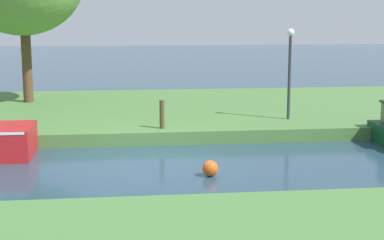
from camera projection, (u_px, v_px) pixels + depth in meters
name	position (u px, v px, depth m)	size (l,w,h in m)	color
ground_plane	(149.00, 163.00, 15.03)	(120.00, 120.00, 0.00)	#254053
riverbank_far	(141.00, 112.00, 21.83)	(72.00, 10.00, 0.40)	#4A763A
lamp_post	(290.00, 63.00, 18.85)	(0.24, 0.24, 2.96)	#333338
mooring_post_near	(162.00, 114.00, 17.52)	(0.15, 0.15, 0.86)	#4F3B21
channel_buoy	(210.00, 168.00, 13.79)	(0.38, 0.38, 0.38)	#E55919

